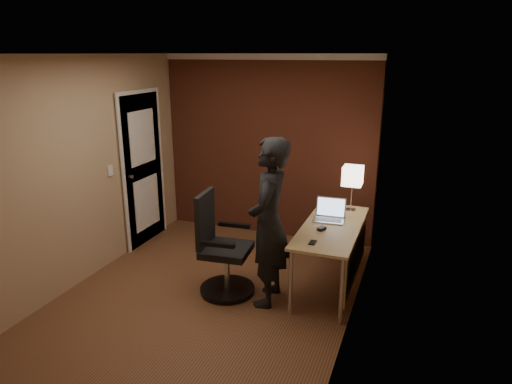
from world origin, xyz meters
TOP-DOWN VIEW (x-y plane):
  - room at (-0.27, 1.54)m, footprint 4.00×4.00m
  - desk at (1.25, 0.65)m, footprint 0.60×1.50m
  - desk_lamp at (1.29, 1.22)m, footprint 0.22×0.22m
  - laptop at (1.12, 0.85)m, footprint 0.34×0.28m
  - mouse at (1.10, 0.49)m, footprint 0.09×0.12m
  - phone at (1.10, 0.13)m, footprint 0.06×0.12m
  - office_chair at (0.10, 0.14)m, footprint 0.60×0.64m
  - person at (0.64, 0.15)m, footprint 0.47×0.67m

SIDE VIEW (x-z plane):
  - office_chair at x=0.10m, z-range -0.06..1.03m
  - desk at x=1.25m, z-range 0.24..0.97m
  - phone at x=1.10m, z-range 0.73..0.74m
  - mouse at x=1.10m, z-range 0.73..0.76m
  - laptop at x=1.12m, z-range 0.68..0.91m
  - person at x=0.64m, z-range 0.00..1.74m
  - desk_lamp at x=1.29m, z-range 0.88..1.41m
  - room at x=-0.27m, z-range -0.63..3.37m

